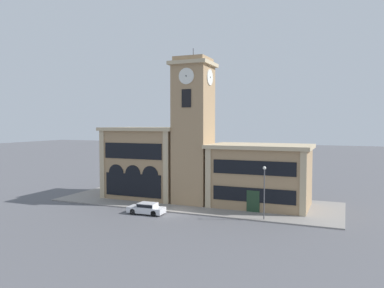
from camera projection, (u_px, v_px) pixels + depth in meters
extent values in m
plane|color=#56565B|center=(175.00, 213.00, 43.15)|extent=(300.00, 300.00, 0.00)
cube|color=gray|center=(195.00, 202.00, 49.12)|extent=(36.50, 12.95, 0.15)
cube|color=#9E7F5B|center=(193.00, 135.00, 47.94)|extent=(4.39, 4.39, 17.62)
cube|color=tan|center=(193.00, 64.00, 47.45)|extent=(5.09, 5.09, 0.45)
cube|color=#9E7F5B|center=(193.00, 60.00, 47.42)|extent=(4.04, 4.04, 0.60)
cylinder|color=#4C4C51|center=(193.00, 53.00, 47.37)|extent=(0.10, 0.10, 1.20)
cylinder|color=silver|center=(186.00, 76.00, 45.47)|extent=(1.99, 0.10, 1.99)
cylinder|color=black|center=(186.00, 76.00, 45.41)|extent=(0.16, 0.04, 0.16)
cylinder|color=silver|center=(210.00, 77.00, 46.69)|extent=(0.10, 1.99, 1.99)
cylinder|color=black|center=(210.00, 77.00, 46.66)|extent=(0.04, 0.16, 0.16)
cube|color=black|center=(186.00, 98.00, 45.63)|extent=(1.23, 0.10, 2.20)
cube|color=#9E7F5B|center=(147.00, 164.00, 52.50)|extent=(10.36, 7.43, 9.37)
cube|color=tan|center=(147.00, 129.00, 52.23)|extent=(11.06, 8.13, 0.45)
cube|color=tan|center=(102.00, 165.00, 50.85)|extent=(0.70, 0.16, 9.37)
cube|color=tan|center=(166.00, 168.00, 47.17)|extent=(0.70, 0.16, 9.37)
cube|color=black|center=(133.00, 151.00, 48.92)|extent=(8.49, 0.10, 2.06)
cube|color=black|center=(133.00, 185.00, 49.16)|extent=(8.29, 0.10, 3.00)
cylinder|color=black|center=(116.00, 173.00, 50.06)|extent=(2.28, 0.06, 2.28)
cylinder|color=black|center=(133.00, 174.00, 49.07)|extent=(2.28, 0.06, 2.28)
cylinder|color=black|center=(150.00, 175.00, 48.08)|extent=(2.28, 0.06, 2.28)
cube|color=#9E7F5B|center=(260.00, 177.00, 46.43)|extent=(11.76, 7.43, 7.32)
cube|color=tan|center=(261.00, 146.00, 46.22)|extent=(12.46, 8.13, 0.45)
cube|color=tan|center=(208.00, 179.00, 45.06)|extent=(0.70, 0.16, 7.32)
cube|color=tan|center=(303.00, 185.00, 40.84)|extent=(0.70, 0.16, 7.32)
cube|color=black|center=(253.00, 168.00, 42.88)|extent=(9.64, 0.10, 1.61)
cube|color=#1E3823|center=(253.00, 202.00, 43.08)|extent=(1.50, 0.12, 2.63)
cube|color=black|center=(253.00, 195.00, 43.05)|extent=(9.64, 0.10, 1.64)
cube|color=silver|center=(146.00, 210.00, 42.72)|extent=(4.30, 1.86, 0.64)
cube|color=silver|center=(148.00, 205.00, 42.63)|extent=(2.09, 1.61, 0.47)
cube|color=black|center=(148.00, 205.00, 42.63)|extent=(2.01, 1.64, 0.35)
cylinder|color=black|center=(133.00, 212.00, 42.49)|extent=(0.67, 0.24, 0.66)
cylinder|color=black|center=(139.00, 209.00, 43.89)|extent=(0.67, 0.24, 0.66)
cylinder|color=black|center=(154.00, 214.00, 41.57)|extent=(0.67, 0.24, 0.66)
cylinder|color=black|center=(159.00, 211.00, 42.97)|extent=(0.67, 0.24, 0.66)
cylinder|color=#4C4C51|center=(264.00, 195.00, 39.66)|extent=(0.12, 0.12, 5.31)
sphere|color=silver|center=(264.00, 168.00, 39.51)|extent=(0.36, 0.36, 0.36)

